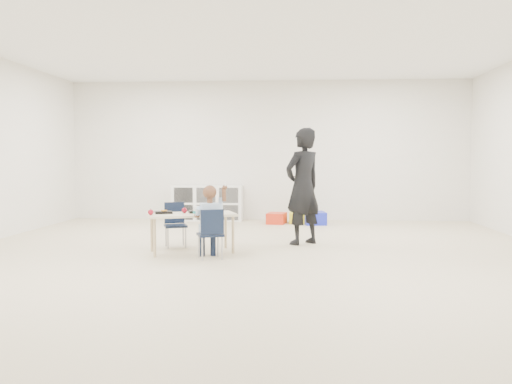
# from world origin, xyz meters

# --- Properties ---
(room) EXTENTS (9.00, 9.02, 2.80)m
(room) POSITION_xyz_m (0.00, 0.00, 1.40)
(room) COLOR beige
(room) RESTS_ON ground
(table) EXTENTS (1.25, 0.91, 0.52)m
(table) POSITION_xyz_m (-0.81, 0.56, 0.26)
(table) COLOR beige
(table) RESTS_ON ground
(chair_near) EXTENTS (0.38, 0.37, 0.62)m
(chair_near) POSITION_xyz_m (-0.50, 0.14, 0.31)
(chair_near) COLOR black
(chair_near) RESTS_ON ground
(chair_far) EXTENTS (0.38, 0.37, 0.62)m
(chair_far) POSITION_xyz_m (-1.12, 0.98, 0.31)
(chair_far) COLOR black
(chair_far) RESTS_ON ground
(child) EXTENTS (0.53, 0.53, 0.98)m
(child) POSITION_xyz_m (-0.50, 0.14, 0.49)
(child) COLOR #AEC9EC
(child) RESTS_ON chair_near
(lunch_tray_near) EXTENTS (0.26, 0.22, 0.03)m
(lunch_tray_near) POSITION_xyz_m (-0.75, 0.64, 0.53)
(lunch_tray_near) COLOR black
(lunch_tray_near) RESTS_ON table
(lunch_tray_far) EXTENTS (0.26, 0.22, 0.03)m
(lunch_tray_far) POSITION_xyz_m (-1.18, 0.52, 0.53)
(lunch_tray_far) COLOR black
(lunch_tray_far) RESTS_ON table
(milk_carton) EXTENTS (0.09, 0.09, 0.10)m
(milk_carton) POSITION_xyz_m (-0.74, 0.47, 0.57)
(milk_carton) COLOR white
(milk_carton) RESTS_ON table
(bread_roll) EXTENTS (0.09, 0.09, 0.07)m
(bread_roll) POSITION_xyz_m (-0.53, 0.54, 0.55)
(bread_roll) COLOR tan
(bread_roll) RESTS_ON table
(apple_near) EXTENTS (0.07, 0.07, 0.07)m
(apple_near) POSITION_xyz_m (-0.92, 0.59, 0.55)
(apple_near) COLOR maroon
(apple_near) RESTS_ON table
(apple_far) EXTENTS (0.07, 0.07, 0.07)m
(apple_far) POSITION_xyz_m (-1.29, 0.31, 0.55)
(apple_far) COLOR maroon
(apple_far) RESTS_ON table
(cubby_shelf) EXTENTS (1.40, 0.40, 0.70)m
(cubby_shelf) POSITION_xyz_m (-1.20, 4.28, 0.35)
(cubby_shelf) COLOR white
(cubby_shelf) RESTS_ON ground
(adult) EXTENTS (0.72, 0.71, 1.67)m
(adult) POSITION_xyz_m (0.65, 1.36, 0.84)
(adult) COLOR black
(adult) RESTS_ON ground
(bin_red) EXTENTS (0.40, 0.47, 0.21)m
(bin_red) POSITION_xyz_m (0.20, 3.84, 0.10)
(bin_red) COLOR red
(bin_red) RESTS_ON ground
(bin_yellow) EXTENTS (0.34, 0.43, 0.21)m
(bin_yellow) POSITION_xyz_m (0.61, 3.98, 0.10)
(bin_yellow) COLOR gold
(bin_yellow) RESTS_ON ground
(bin_blue) EXTENTS (0.44, 0.53, 0.24)m
(bin_blue) POSITION_xyz_m (0.92, 3.78, 0.12)
(bin_blue) COLOR #1924BD
(bin_blue) RESTS_ON ground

